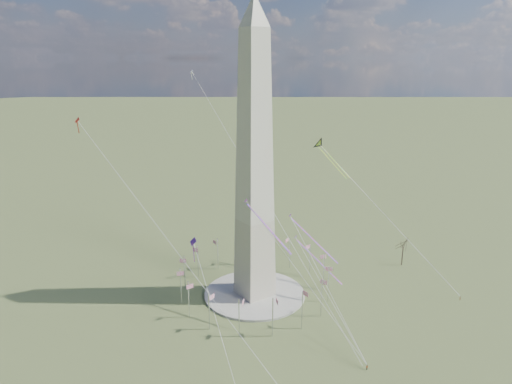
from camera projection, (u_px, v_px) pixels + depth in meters
ground at (255, 295)px, 163.96m from camera, size 2000.00×2000.00×0.00m
plaza at (255, 294)px, 163.85m from camera, size 36.00×36.00×0.80m
washington_monument at (254, 165)px, 150.45m from camera, size 15.56×15.56×100.00m
flagpole_ring at (255, 276)px, 161.91m from camera, size 54.40×54.40×13.00m
tree_near at (403, 245)px, 185.13m from camera, size 6.99×6.99×12.24m
person_east at (460, 298)px, 160.11m from camera, size 0.64×0.51×1.56m
person_centre at (367, 367)px, 124.30m from camera, size 0.95×0.49×1.56m
kite_delta_black at (321, 146)px, 177.69m from camera, size 6.38×16.90×13.88m
kite_diamond_purple at (193, 244)px, 144.03m from camera, size 1.88×2.91×8.91m
kite_streamer_left at (307, 232)px, 160.17m from camera, size 7.20×19.87×14.03m
kite_streamer_mid at (262, 220)px, 143.86m from camera, size 5.00×19.79×13.70m
kite_streamer_right at (311, 254)px, 169.65m from camera, size 7.43×20.34×14.37m
kite_small_red at (77, 122)px, 146.44m from camera, size 1.42×2.28×5.15m
kite_small_white at (192, 72)px, 183.03m from camera, size 1.20×1.86×4.12m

